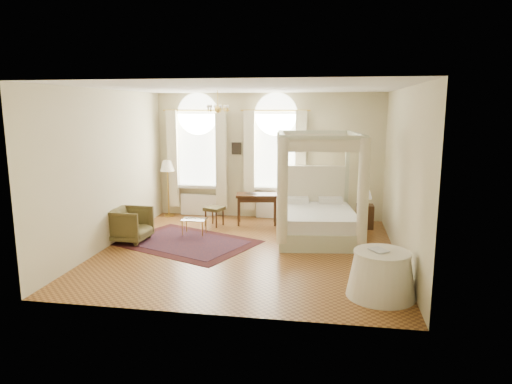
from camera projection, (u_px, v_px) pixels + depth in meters
ground at (248, 251)px, 9.45m from camera, size 6.00×6.00×0.00m
room_walls at (248, 156)px, 9.09m from camera, size 6.00×6.00×6.00m
window_left at (198, 162)px, 12.27m from camera, size 1.62×0.27×3.29m
window_right at (275, 163)px, 11.93m from camera, size 1.62×0.27×3.29m
chandelier at (218, 108)px, 10.23m from camera, size 0.51×0.45×0.50m
wall_pictures at (271, 147)px, 11.97m from camera, size 2.54×0.03×0.39m
canopy_bed at (317, 215)px, 10.22m from camera, size 2.07×2.42×2.39m
nightstand at (365, 216)px, 11.18m from camera, size 0.41×0.38×0.58m
nightstand_lamp at (367, 196)px, 11.01m from camera, size 0.25×0.25×0.36m
writing_desk at (257, 198)px, 11.50m from camera, size 1.11×0.69×0.78m
laptop at (251, 193)px, 11.50m from camera, size 0.36×0.30×0.02m
stool at (214, 210)px, 11.37m from camera, size 0.53×0.53×0.48m
armchair at (130, 225)px, 10.05m from camera, size 0.88×0.85×0.76m
coffee_table at (194, 220)px, 10.59m from camera, size 0.55×0.39×0.38m
floor_lamp at (167, 169)px, 12.27m from camera, size 0.39×0.39×1.53m
oriental_rug at (187, 242)px, 10.01m from camera, size 3.41×2.98×0.01m
side_table at (381, 274)px, 7.12m from camera, size 1.07×1.07×0.73m
book at (373, 251)px, 7.02m from camera, size 0.34×0.36×0.03m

